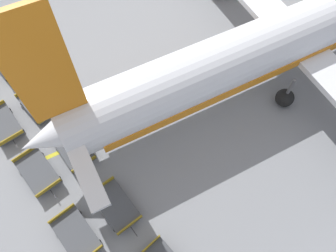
{
  "coord_description": "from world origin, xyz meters",
  "views": [
    {
      "loc": [
        24.96,
        -14.88,
        20.37
      ],
      "look_at": [
        16.53,
        -8.74,
        1.64
      ],
      "focal_mm": 35.0,
      "sensor_mm": 36.0,
      "label": 1
    }
  ],
  "objects_px": {
    "baggage_dolly_row_near_col_b": "(3,124)",
    "baggage_dolly_row_near_col_c": "(38,172)",
    "airplane": "(310,29)",
    "baggage_dolly_row_mid_a_col_b": "(38,104)",
    "baggage_dolly_row_mid_a_col_c": "(73,149)",
    "baggage_dolly_row_near_col_d": "(76,235)",
    "baggage_dolly_row_mid_a_col_d": "(116,206)",
    "baggage_dolly_row_mid_a_col_a": "(9,64)"
  },
  "relations": [
    {
      "from": "baggage_dolly_row_near_col_b",
      "to": "baggage_dolly_row_near_col_c",
      "type": "height_order",
      "value": "same"
    },
    {
      "from": "airplane",
      "to": "baggage_dolly_row_mid_a_col_b",
      "type": "height_order",
      "value": "airplane"
    },
    {
      "from": "baggage_dolly_row_mid_a_col_c",
      "to": "baggage_dolly_row_near_col_d",
      "type": "bearing_deg",
      "value": -26.32
    },
    {
      "from": "baggage_dolly_row_near_col_c",
      "to": "baggage_dolly_row_near_col_d",
      "type": "bearing_deg",
      "value": 1.49
    },
    {
      "from": "baggage_dolly_row_mid_a_col_b",
      "to": "baggage_dolly_row_mid_a_col_c",
      "type": "bearing_deg",
      "value": 4.51
    },
    {
      "from": "baggage_dolly_row_mid_a_col_b",
      "to": "airplane",
      "type": "bearing_deg",
      "value": 66.64
    },
    {
      "from": "baggage_dolly_row_near_col_d",
      "to": "baggage_dolly_row_mid_a_col_c",
      "type": "height_order",
      "value": "same"
    },
    {
      "from": "baggage_dolly_row_mid_a_col_c",
      "to": "baggage_dolly_row_mid_a_col_d",
      "type": "distance_m",
      "value": 4.99
    },
    {
      "from": "baggage_dolly_row_near_col_d",
      "to": "baggage_dolly_row_near_col_b",
      "type": "bearing_deg",
      "value": -176.72
    },
    {
      "from": "baggage_dolly_row_mid_a_col_b",
      "to": "baggage_dolly_row_mid_a_col_d",
      "type": "xyz_separation_m",
      "value": [
        9.62,
        0.65,
        0.0
      ]
    },
    {
      "from": "baggage_dolly_row_near_col_c",
      "to": "baggage_dolly_row_mid_a_col_b",
      "type": "relative_size",
      "value": 0.99
    },
    {
      "from": "airplane",
      "to": "baggage_dolly_row_mid_a_col_b",
      "type": "distance_m",
      "value": 20.13
    },
    {
      "from": "airplane",
      "to": "baggage_dolly_row_near_col_c",
      "type": "bearing_deg",
      "value": -98.68
    },
    {
      "from": "baggage_dolly_row_near_col_b",
      "to": "baggage_dolly_row_mid_a_col_b",
      "type": "height_order",
      "value": "same"
    },
    {
      "from": "baggage_dolly_row_near_col_b",
      "to": "baggage_dolly_row_mid_a_col_d",
      "type": "relative_size",
      "value": 1.0
    },
    {
      "from": "baggage_dolly_row_mid_a_col_a",
      "to": "baggage_dolly_row_mid_a_col_d",
      "type": "relative_size",
      "value": 1.01
    },
    {
      "from": "baggage_dolly_row_near_col_b",
      "to": "airplane",
      "type": "bearing_deg",
      "value": 69.56
    },
    {
      "from": "baggage_dolly_row_mid_a_col_d",
      "to": "baggage_dolly_row_mid_a_col_a",
      "type": "bearing_deg",
      "value": -176.49
    },
    {
      "from": "baggage_dolly_row_near_col_b",
      "to": "baggage_dolly_row_mid_a_col_b",
      "type": "bearing_deg",
      "value": 91.56
    },
    {
      "from": "baggage_dolly_row_mid_a_col_a",
      "to": "baggage_dolly_row_mid_a_col_c",
      "type": "distance_m",
      "value": 9.48
    },
    {
      "from": "baggage_dolly_row_near_col_b",
      "to": "baggage_dolly_row_near_col_d",
      "type": "height_order",
      "value": "same"
    },
    {
      "from": "baggage_dolly_row_near_col_b",
      "to": "baggage_dolly_row_mid_a_col_d",
      "type": "xyz_separation_m",
      "value": [
        9.55,
        3.35,
        0.0
      ]
    },
    {
      "from": "baggage_dolly_row_near_col_b",
      "to": "baggage_dolly_row_near_col_c",
      "type": "bearing_deg",
      "value": 5.17
    },
    {
      "from": "baggage_dolly_row_near_col_b",
      "to": "baggage_dolly_row_mid_a_col_a",
      "type": "height_order",
      "value": "same"
    },
    {
      "from": "airplane",
      "to": "baggage_dolly_row_mid_a_col_d",
      "type": "xyz_separation_m",
      "value": [
        1.74,
        -17.61,
        -3.06
      ]
    },
    {
      "from": "baggage_dolly_row_near_col_b",
      "to": "baggage_dolly_row_mid_a_col_a",
      "type": "distance_m",
      "value": 5.48
    },
    {
      "from": "baggage_dolly_row_near_col_c",
      "to": "baggage_dolly_row_mid_a_col_d",
      "type": "distance_m",
      "value": 5.68
    },
    {
      "from": "baggage_dolly_row_mid_a_col_a",
      "to": "baggage_dolly_row_mid_a_col_c",
      "type": "height_order",
      "value": "same"
    },
    {
      "from": "baggage_dolly_row_mid_a_col_b",
      "to": "baggage_dolly_row_mid_a_col_c",
      "type": "relative_size",
      "value": 1.02
    },
    {
      "from": "airplane",
      "to": "baggage_dolly_row_mid_a_col_b",
      "type": "xyz_separation_m",
      "value": [
        -7.89,
        -18.26,
        -3.06
      ]
    },
    {
      "from": "baggage_dolly_row_near_col_c",
      "to": "baggage_dolly_row_mid_a_col_a",
      "type": "bearing_deg",
      "value": 167.98
    },
    {
      "from": "airplane",
      "to": "baggage_dolly_row_mid_a_col_c",
      "type": "height_order",
      "value": "airplane"
    },
    {
      "from": "baggage_dolly_row_near_col_d",
      "to": "baggage_dolly_row_mid_a_col_d",
      "type": "height_order",
      "value": "same"
    },
    {
      "from": "baggage_dolly_row_near_col_c",
      "to": "baggage_dolly_row_mid_a_col_d",
      "type": "xyz_separation_m",
      "value": [
        4.87,
        2.92,
        0.0
      ]
    },
    {
      "from": "baggage_dolly_row_mid_a_col_b",
      "to": "baggage_dolly_row_mid_a_col_d",
      "type": "height_order",
      "value": "same"
    },
    {
      "from": "baggage_dolly_row_mid_a_col_a",
      "to": "baggage_dolly_row_mid_a_col_b",
      "type": "xyz_separation_m",
      "value": [
        4.82,
        0.24,
        0.0
      ]
    },
    {
      "from": "baggage_dolly_row_mid_a_col_b",
      "to": "baggage_dolly_row_mid_a_col_c",
      "type": "height_order",
      "value": "same"
    },
    {
      "from": "airplane",
      "to": "baggage_dolly_row_near_col_c",
      "type": "distance_m",
      "value": 21.0
    },
    {
      "from": "baggage_dolly_row_near_col_c",
      "to": "baggage_dolly_row_near_col_d",
      "type": "relative_size",
      "value": 1.0
    },
    {
      "from": "airplane",
      "to": "baggage_dolly_row_mid_a_col_d",
      "type": "distance_m",
      "value": 17.96
    },
    {
      "from": "baggage_dolly_row_near_col_d",
      "to": "baggage_dolly_row_mid_a_col_d",
      "type": "distance_m",
      "value": 2.8
    },
    {
      "from": "baggage_dolly_row_near_col_c",
      "to": "baggage_dolly_row_near_col_d",
      "type": "xyz_separation_m",
      "value": [
        4.96,
        0.13,
        0.0
      ]
    }
  ]
}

